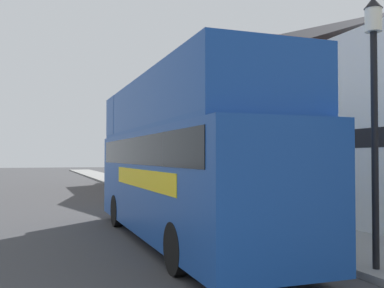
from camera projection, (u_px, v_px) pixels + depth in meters
name	position (u px, v px, depth m)	size (l,w,h in m)	color
ground_plane	(35.00, 202.00, 22.61)	(144.00, 144.00, 0.00)	#3D3D3F
sidewalk	(188.00, 201.00, 22.21)	(3.12, 108.00, 0.14)	gray
brick_terrace_rear	(220.00, 118.00, 30.10)	(6.00, 24.49, 9.68)	#9E664C
tour_bus	(180.00, 171.00, 12.04)	(2.52, 10.57, 4.29)	#19479E
parked_car_ahead_of_bus	(139.00, 192.00, 20.65)	(1.85, 4.04, 1.37)	#9E9EA3
lamp_post_nearest	(374.00, 83.00, 8.62)	(0.35, 0.35, 5.21)	black
lamp_post_second	(223.00, 117.00, 15.90)	(0.35, 0.35, 5.19)	black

